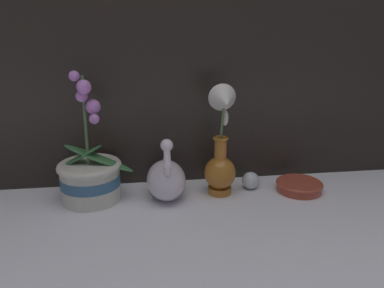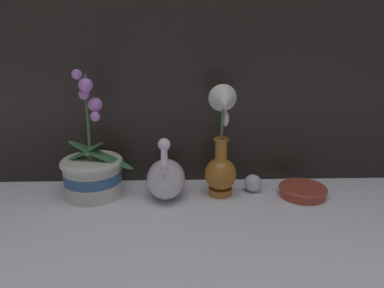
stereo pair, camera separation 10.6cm
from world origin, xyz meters
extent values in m
plane|color=white|center=(0.00, 0.00, 0.00)|extent=(2.80, 2.80, 0.00)
cylinder|color=beige|center=(-0.30, 0.12, 0.06)|extent=(0.17, 0.17, 0.11)
cylinder|color=#386689|center=(-0.30, 0.12, 0.06)|extent=(0.17, 0.17, 0.03)
torus|color=beige|center=(-0.30, 0.12, 0.10)|extent=(0.18, 0.18, 0.02)
cylinder|color=#4C6B3D|center=(-0.30, 0.12, 0.23)|extent=(0.01, 0.03, 0.24)
ellipsoid|color=#38703D|center=(-0.27, 0.12, 0.13)|extent=(0.20, 0.08, 0.09)
ellipsoid|color=#38703D|center=(-0.33, 0.13, 0.13)|extent=(0.15, 0.08, 0.09)
sphere|color=#C67AD1|center=(-0.32, 0.11, 0.36)|extent=(0.03, 0.03, 0.03)
sphere|color=#C67AD1|center=(-0.30, 0.10, 0.33)|extent=(0.04, 0.04, 0.04)
sphere|color=#C67AD1|center=(-0.31, 0.12, 0.30)|extent=(0.03, 0.03, 0.03)
sphere|color=#C67AD1|center=(-0.28, 0.12, 0.27)|extent=(0.04, 0.04, 0.04)
sphere|color=#C67AD1|center=(-0.28, 0.09, 0.25)|extent=(0.03, 0.03, 0.03)
ellipsoid|color=white|center=(-0.09, 0.11, 0.05)|extent=(0.11, 0.17, 0.11)
cone|color=white|center=(-0.09, 0.17, 0.07)|extent=(0.06, 0.08, 0.08)
cylinder|color=white|center=(-0.09, 0.04, 0.11)|extent=(0.02, 0.05, 0.06)
sphere|color=white|center=(-0.09, 0.03, 0.13)|extent=(0.02, 0.02, 0.02)
cylinder|color=white|center=(-0.09, 0.04, 0.15)|extent=(0.02, 0.04, 0.06)
sphere|color=white|center=(-0.09, 0.05, 0.18)|extent=(0.03, 0.03, 0.03)
cylinder|color=#B26B23|center=(0.07, 0.11, 0.01)|extent=(0.07, 0.07, 0.02)
ellipsoid|color=#B26B23|center=(0.07, 0.11, 0.06)|extent=(0.09, 0.09, 0.10)
cylinder|color=#B26B23|center=(0.07, 0.11, 0.14)|extent=(0.04, 0.04, 0.06)
torus|color=#B26B23|center=(0.07, 0.11, 0.17)|extent=(0.05, 0.05, 0.01)
cylinder|color=#567A47|center=(0.07, 0.10, 0.22)|extent=(0.01, 0.03, 0.10)
cone|color=white|center=(0.07, 0.08, 0.29)|extent=(0.08, 0.08, 0.08)
ellipsoid|color=white|center=(0.08, 0.11, 0.23)|extent=(0.02, 0.02, 0.04)
sphere|color=silver|center=(0.17, 0.13, 0.03)|extent=(0.05, 0.05, 0.05)
cylinder|color=#A8422D|center=(0.31, 0.10, 0.01)|extent=(0.13, 0.13, 0.03)
torus|color=#A8422D|center=(0.31, 0.10, 0.02)|extent=(0.14, 0.14, 0.01)
camera|label=1|loc=(-0.15, -0.89, 0.48)|focal=35.00mm
camera|label=2|loc=(-0.04, -0.90, 0.48)|focal=35.00mm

